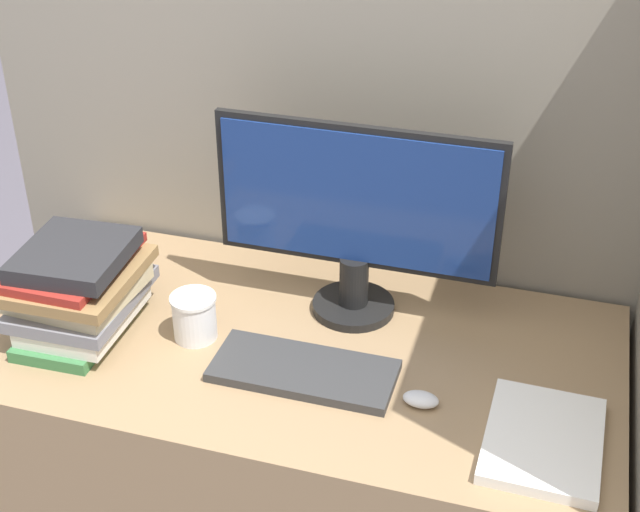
% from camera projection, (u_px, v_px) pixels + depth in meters
% --- Properties ---
extents(cubicle_panel_rear, '(1.74, 0.04, 1.79)m').
position_uv_depth(cubicle_panel_rear, '(346.00, 207.00, 2.12)').
color(cubicle_panel_rear, gray).
rests_on(cubicle_panel_rear, ground_plane).
extents(desk, '(1.34, 0.69, 0.76)m').
position_uv_depth(desk, '(299.00, 476.00, 2.07)').
color(desk, '#937551').
rests_on(desk, ground_plane).
extents(monitor, '(0.61, 0.18, 0.44)m').
position_uv_depth(monitor, '(356.00, 218.00, 1.86)').
color(monitor, black).
rests_on(monitor, desk).
extents(keyboard, '(0.37, 0.16, 0.02)m').
position_uv_depth(keyboard, '(304.00, 371.00, 1.78)').
color(keyboard, '#333333').
rests_on(keyboard, desk).
extents(mouse, '(0.07, 0.05, 0.02)m').
position_uv_depth(mouse, '(421.00, 399.00, 1.70)').
color(mouse, silver).
rests_on(mouse, desk).
extents(coffee_cup, '(0.10, 0.10, 0.10)m').
position_uv_depth(coffee_cup, '(194.00, 317.00, 1.87)').
color(coffee_cup, white).
rests_on(coffee_cup, desk).
extents(book_stack, '(0.26, 0.31, 0.20)m').
position_uv_depth(book_stack, '(79.00, 289.00, 1.87)').
color(book_stack, '#38723F').
rests_on(book_stack, desk).
extents(paper_pile, '(0.21, 0.28, 0.02)m').
position_uv_depth(paper_pile, '(543.00, 440.00, 1.60)').
color(paper_pile, white).
rests_on(paper_pile, desk).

